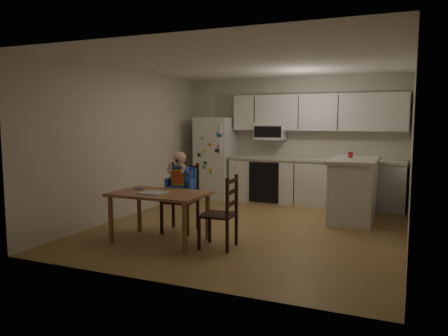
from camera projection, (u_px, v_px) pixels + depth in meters
room at (260, 145)px, 7.05m from camera, size 4.52×5.01×2.51m
refrigerator at (215, 158)px, 9.22m from camera, size 0.72×0.70×1.70m
kitchen_run at (313, 160)px, 8.50m from camera, size 3.37×0.62×2.15m
kitchen_island at (354, 189)px, 7.23m from camera, size 0.73×1.39×1.03m
red_cup at (350, 155)px, 7.33m from camera, size 0.08×0.08×0.10m
dining_table at (160, 199)px, 5.95m from camera, size 1.27×0.82×0.68m
napkin at (153, 193)px, 5.87m from camera, size 0.34×0.30×0.01m
toddler_spoon at (138, 189)px, 6.18m from camera, size 0.12×0.06×0.02m
chair_booster at (181, 183)px, 6.50m from camera, size 0.49×0.49×1.20m
chair_side at (225, 208)px, 5.64m from camera, size 0.45×0.45×0.95m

